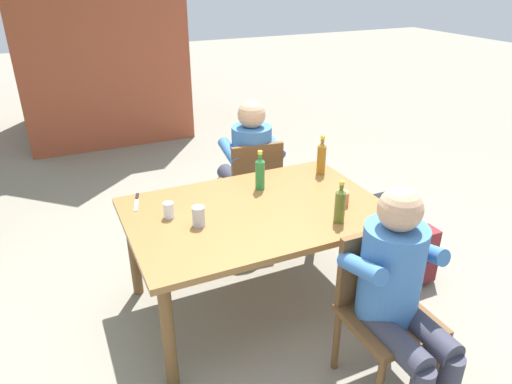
{
  "coord_description": "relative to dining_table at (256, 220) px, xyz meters",
  "views": [
    {
      "loc": [
        -1.09,
        -2.37,
        2.12
      ],
      "look_at": [
        0.0,
        0.0,
        0.85
      ],
      "focal_mm": 33.01,
      "sensor_mm": 36.0,
      "label": 1
    }
  ],
  "objects": [
    {
      "name": "person_in_plaid_shirt",
      "position": [
        0.36,
        -0.94,
        0.0
      ],
      "size": [
        0.47,
        0.62,
        1.18
      ],
      "color": "#3D70B2",
      "rests_on": "ground_plane"
    },
    {
      "name": "cup_terracotta",
      "position": [
        0.53,
        -0.17,
        0.13
      ],
      "size": [
        0.08,
        0.08,
        0.09
      ],
      "primitive_type": "cylinder",
      "color": "#BC6B47",
      "rests_on": "dining_table"
    },
    {
      "name": "ground_plane",
      "position": [
        0.0,
        0.0,
        -0.65
      ],
      "size": [
        24.0,
        24.0,
        0.0
      ],
      "primitive_type": "plane",
      "color": "gray"
    },
    {
      "name": "cup_steel",
      "position": [
        -0.39,
        -0.04,
        0.14
      ],
      "size": [
        0.08,
        0.08,
        0.12
      ],
      "primitive_type": "cylinder",
      "color": "#B2B7BC",
      "rests_on": "dining_table"
    },
    {
      "name": "brick_kiosk",
      "position": [
        -0.32,
        4.45,
        0.86
      ],
      "size": [
        2.33,
        2.16,
        2.88
      ],
      "color": "#9E472D",
      "rests_on": "ground_plane"
    },
    {
      "name": "cup_glass",
      "position": [
        -0.52,
        0.13,
        0.13
      ],
      "size": [
        0.06,
        0.06,
        0.1
      ],
      "primitive_type": "cylinder",
      "color": "silver",
      "rests_on": "dining_table"
    },
    {
      "name": "table_knife",
      "position": [
        -0.66,
        0.42,
        0.09
      ],
      "size": [
        0.08,
        0.24,
        0.01
      ],
      "color": "silver",
      "rests_on": "dining_table"
    },
    {
      "name": "backpack_by_near_side",
      "position": [
        1.38,
        0.29,
        -0.46
      ],
      "size": [
        0.28,
        0.25,
        0.41
      ],
      "color": "black",
      "rests_on": "ground_plane"
    },
    {
      "name": "bottle_green",
      "position": [
        0.15,
        0.26,
        0.2
      ],
      "size": [
        0.06,
        0.06,
        0.28
      ],
      "color": "#287A38",
      "rests_on": "dining_table"
    },
    {
      "name": "dining_table",
      "position": [
        0.0,
        0.0,
        0.0
      ],
      "size": [
        1.6,
        1.07,
        0.73
      ],
      "color": "olive",
      "rests_on": "ground_plane"
    },
    {
      "name": "chair_near_right",
      "position": [
        0.36,
        -0.83,
        -0.16
      ],
      "size": [
        0.44,
        0.44,
        0.87
      ],
      "color": "brown",
      "rests_on": "ground_plane"
    },
    {
      "name": "bottle_amber",
      "position": [
        0.67,
        0.31,
        0.21
      ],
      "size": [
        0.06,
        0.06,
        0.29
      ],
      "color": "#996019",
      "rests_on": "dining_table"
    },
    {
      "name": "bottle_olive",
      "position": [
        0.38,
        -0.35,
        0.2
      ],
      "size": [
        0.06,
        0.06,
        0.27
      ],
      "color": "#566623",
      "rests_on": "dining_table"
    },
    {
      "name": "backpack_by_far_side",
      "position": [
        1.15,
        -0.25,
        -0.46
      ],
      "size": [
        0.33,
        0.2,
        0.41
      ],
      "color": "maroon",
      "rests_on": "ground_plane"
    },
    {
      "name": "person_in_white_shirt",
      "position": [
        0.36,
        0.94,
        0.0
      ],
      "size": [
        0.47,
        0.62,
        1.18
      ],
      "color": "#3D70B2",
      "rests_on": "ground_plane"
    },
    {
      "name": "chair_far_right",
      "position": [
        0.35,
        0.83,
        -0.16
      ],
      "size": [
        0.48,
        0.48,
        0.87
      ],
      "color": "brown",
      "rests_on": "ground_plane"
    }
  ]
}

